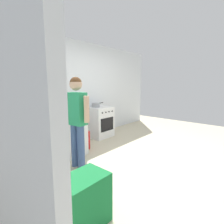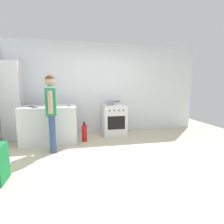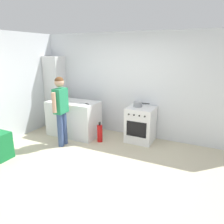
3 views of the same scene
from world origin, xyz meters
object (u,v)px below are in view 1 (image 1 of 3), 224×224
object	(u,v)px
pot	(96,105)
fire_extinguisher	(87,140)
knife_bread	(30,119)
recycling_crate_upper	(83,189)
person	(77,115)
knife_utility	(43,118)
recycling_crate_lower	(84,213)
knife_carving	(68,113)
knife_chef	(30,117)
oven_left	(99,122)

from	to	relation	value
pot	fire_extinguisher	world-z (taller)	pot
pot	knife_bread	distance (m)	2.09
pot	recycling_crate_upper	bearing A→B (deg)	-136.06
pot	person	world-z (taller)	person
knife_utility	recycling_crate_lower	world-z (taller)	knife_utility
knife_carving	knife_bread	bearing A→B (deg)	-175.86
knife_utility	fire_extinguisher	size ratio (longest dim) A/B	0.45
knife_bread	fire_extinguisher	world-z (taller)	knife_bread
knife_chef	person	size ratio (longest dim) A/B	0.18
recycling_crate_upper	knife_bread	bearing A→B (deg)	82.30
fire_extinguisher	knife_carving	bearing A→B (deg)	172.72
knife_utility	recycling_crate_lower	xyz separation A→B (m)	(-0.43, -1.58, -0.76)
oven_left	pot	xyz separation A→B (m)	(-0.10, 0.04, 0.48)
fire_extinguisher	recycling_crate_lower	world-z (taller)	fire_extinguisher
knife_utility	knife_bread	distance (m)	0.22
oven_left	recycling_crate_upper	world-z (taller)	oven_left
recycling_crate_lower	person	bearing A→B (deg)	54.39
knife_bread	recycling_crate_lower	xyz separation A→B (m)	(-0.22, -1.66, -0.76)
recycling_crate_lower	knife_utility	bearing A→B (deg)	74.85
oven_left	recycling_crate_lower	bearing A→B (deg)	-137.75
oven_left	person	size ratio (longest dim) A/B	0.53
knife_utility	knife_chef	xyz separation A→B (m)	(-0.12, 0.24, -0.00)
knife_utility	recycling_crate_upper	bearing A→B (deg)	-105.15
person	fire_extinguisher	distance (m)	1.15
knife_chef	knife_bread	size ratio (longest dim) A/B	0.86
knife_chef	knife_utility	bearing A→B (deg)	-63.76
oven_left	person	distance (m)	1.94
recycling_crate_upper	knife_utility	bearing A→B (deg)	74.85
knife_utility	recycling_crate_upper	distance (m)	1.71
recycling_crate_lower	oven_left	bearing A→B (deg)	42.25
recycling_crate_upper	knife_chef	bearing A→B (deg)	80.40
knife_bread	knife_utility	bearing A→B (deg)	-20.48
oven_left	knife_bread	xyz separation A→B (m)	(-2.13, -0.48, 0.48)
pot	knife_utility	world-z (taller)	pot
oven_left	knife_chef	size ratio (longest dim) A/B	2.94
knife_utility	recycling_crate_lower	bearing A→B (deg)	-105.15
oven_left	knife_utility	bearing A→B (deg)	-163.90
knife_carving	recycling_crate_lower	distance (m)	2.14
pot	knife_utility	size ratio (longest dim) A/B	1.75
knife_chef	fire_extinguisher	distance (m)	1.37
oven_left	recycling_crate_lower	world-z (taller)	oven_left
knife_bread	fire_extinguisher	xyz separation A→B (m)	(1.26, 0.00, -0.69)
oven_left	person	world-z (taller)	person
knife_bread	recycling_crate_upper	distance (m)	1.74
knife_chef	person	bearing A→B (deg)	-55.93
knife_bread	recycling_crate_lower	world-z (taller)	knife_bread
knife_bread	person	distance (m)	0.79
oven_left	pot	size ratio (longest dim) A/B	2.17
fire_extinguisher	recycling_crate_lower	size ratio (longest dim) A/B	0.96
knife_chef	recycling_crate_lower	distance (m)	2.00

